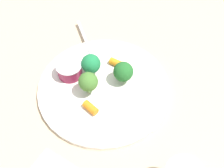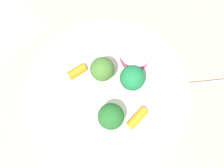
{
  "view_description": "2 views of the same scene",
  "coord_description": "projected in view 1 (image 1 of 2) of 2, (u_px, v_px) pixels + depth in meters",
  "views": [
    {
      "loc": [
        0.33,
        0.16,
        0.52
      ],
      "look_at": [
        -0.01,
        0.02,
        0.02
      ],
      "focal_mm": 42.8,
      "sensor_mm": 36.0,
      "label": 1
    },
    {
      "loc": [
        -0.08,
        0.1,
        0.54
      ],
      "look_at": [
        0.0,
        -0.02,
        0.02
      ],
      "focal_mm": 47.06,
      "sensor_mm": 36.0,
      "label": 2
    }
  ],
  "objects": [
    {
      "name": "broccoli_floret_2",
      "position": [
        91.0,
        64.0,
        0.62
      ],
      "size": [
        0.05,
        0.05,
        0.06
      ],
      "color": "#97BE6E",
      "rests_on": "plate"
    },
    {
      "name": "broccoli_floret_0",
      "position": [
        88.0,
        82.0,
        0.59
      ],
      "size": [
        0.04,
        0.04,
        0.06
      ],
      "color": "#86AD6A",
      "rests_on": "plate"
    },
    {
      "name": "carrot_stick_1",
      "position": [
        118.0,
        63.0,
        0.66
      ],
      "size": [
        0.02,
        0.04,
        0.02
      ],
      "primitive_type": "cylinder",
      "rotation": [
        1.57,
        0.0,
        3.03
      ],
      "color": "orange",
      "rests_on": "plate"
    },
    {
      "name": "plate",
      "position": [
        104.0,
        88.0,
        0.63
      ],
      "size": [
        0.31,
        0.31,
        0.01
      ],
      "primitive_type": "cylinder",
      "color": "silver",
      "rests_on": "ground_plane"
    },
    {
      "name": "carrot_stick_0",
      "position": [
        90.0,
        108.0,
        0.58
      ],
      "size": [
        0.03,
        0.04,
        0.02
      ],
      "primitive_type": "cylinder",
      "rotation": [
        1.57,
        0.0,
        2.79
      ],
      "color": "orange",
      "rests_on": "plate"
    },
    {
      "name": "sauce_cup",
      "position": [
        69.0,
        70.0,
        0.63
      ],
      "size": [
        0.06,
        0.06,
        0.04
      ],
      "color": "maroon",
      "rests_on": "plate"
    },
    {
      "name": "broccoli_floret_1",
      "position": [
        123.0,
        72.0,
        0.61
      ],
      "size": [
        0.05,
        0.05,
        0.06
      ],
      "color": "#8FB064",
      "rests_on": "plate"
    },
    {
      "name": "fork",
      "position": [
        87.0,
        43.0,
        0.71
      ],
      "size": [
        0.14,
        0.12,
        0.0
      ],
      "color": "#AFBAC9",
      "rests_on": "plate"
    },
    {
      "name": "ground_plane",
      "position": [
        104.0,
        89.0,
        0.63
      ],
      "size": [
        2.4,
        2.4,
        0.0
      ],
      "primitive_type": "plane",
      "color": "tan"
    }
  ]
}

